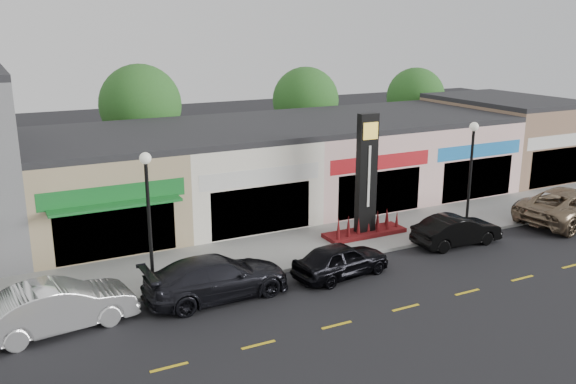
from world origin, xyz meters
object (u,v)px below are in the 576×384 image
at_px(lamp_west_near, 148,208).
at_px(car_white_van, 59,306).
at_px(car_dark_sedan, 217,277).
at_px(lamp_east_near, 471,165).
at_px(car_gold_suv, 570,205).
at_px(car_black_conv, 457,230).
at_px(car_black_sedan, 341,260).
at_px(pylon_sign, 366,193).

distance_m(lamp_west_near, car_white_van, 4.69).
bearing_deg(car_white_van, lamp_west_near, -76.10).
xyz_separation_m(car_white_van, car_dark_sedan, (5.71, -0.08, -0.03)).
height_order(lamp_east_near, car_gold_suv, lamp_east_near).
bearing_deg(car_dark_sedan, car_black_conv, -90.40).
xyz_separation_m(car_white_van, car_gold_suv, (25.73, 0.21, 0.08)).
relative_size(car_white_van, car_dark_sedan, 0.91).
bearing_deg(lamp_east_near, lamp_west_near, 180.00).
height_order(car_black_sedan, car_gold_suv, car_gold_suv).
distance_m(car_dark_sedan, car_black_sedan, 5.34).
bearing_deg(car_gold_suv, car_black_conv, 81.27).
bearing_deg(car_black_sedan, car_gold_suv, -95.37).
xyz_separation_m(car_dark_sedan, car_gold_suv, (20.02, 0.29, 0.10)).
bearing_deg(car_dark_sedan, car_gold_suv, -91.11).
distance_m(car_black_sedan, car_gold_suv, 14.71).
bearing_deg(car_black_sedan, lamp_east_near, -85.76).
xyz_separation_m(car_white_van, car_black_conv, (17.95, 0.25, -0.13)).
relative_size(lamp_west_near, car_gold_suv, 0.82).
bearing_deg(car_black_sedan, lamp_west_near, 67.75).
relative_size(car_white_van, car_black_sedan, 1.20).
height_order(car_dark_sedan, car_gold_suv, car_gold_suv).
height_order(car_black_sedan, car_black_conv, car_black_sedan).
xyz_separation_m(pylon_sign, car_gold_suv, (11.11, -2.88, -1.35)).
distance_m(lamp_east_near, car_black_sedan, 9.21).
bearing_deg(lamp_east_near, car_gold_suv, -10.94).
relative_size(car_dark_sedan, car_gold_suv, 0.85).
relative_size(lamp_east_near, car_black_sedan, 1.28).
distance_m(lamp_west_near, pylon_sign, 11.19).
height_order(lamp_west_near, pylon_sign, pylon_sign).
xyz_separation_m(lamp_east_near, pylon_sign, (-5.00, 1.70, -1.20)).
height_order(pylon_sign, car_black_conv, pylon_sign).
bearing_deg(lamp_east_near, car_black_sedan, -167.70).
bearing_deg(car_dark_sedan, pylon_sign, -72.36).
relative_size(lamp_east_near, car_white_van, 1.06).
height_order(car_white_van, car_black_sedan, car_white_van).
distance_m(lamp_east_near, car_white_van, 19.85).
bearing_deg(car_dark_sedan, car_black_sedan, -96.25).
bearing_deg(car_white_van, car_gold_suv, -96.69).
bearing_deg(pylon_sign, lamp_east_near, -18.75).
distance_m(lamp_west_near, lamp_east_near, 16.00).
bearing_deg(car_dark_sedan, car_white_van, 87.27).
distance_m(lamp_west_near, car_black_sedan, 8.12).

